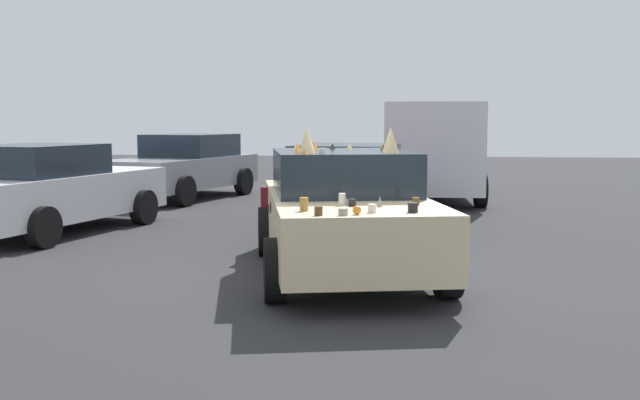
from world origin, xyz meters
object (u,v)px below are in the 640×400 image
(parked_van_far_left, at_px, (428,146))
(parked_sedan_far_right, at_px, (183,167))
(parked_sedan_row_back_far, at_px, (49,189))
(parked_sedan_near_left, at_px, (33,178))
(parked_sedan_near_right, at_px, (348,190))
(art_car_decorated, at_px, (344,212))

(parked_van_far_left, xyz_separation_m, parked_sedan_far_right, (-0.47, 5.76, -0.49))
(parked_sedan_row_back_far, bearing_deg, parked_van_far_left, -33.44)
(parked_van_far_left, xyz_separation_m, parked_sedan_near_left, (-3.40, 8.00, -0.56))
(parked_van_far_left, height_order, parked_sedan_far_right, parked_van_far_left)
(parked_sedan_near_right, bearing_deg, art_car_decorated, -171.63)
(parked_van_far_left, bearing_deg, parked_sedan_row_back_far, -47.61)
(art_car_decorated, bearing_deg, parked_sedan_row_back_far, -130.22)
(parked_van_far_left, relative_size, parked_sedan_row_back_far, 1.15)
(parked_van_far_left, bearing_deg, parked_sedan_near_right, -16.14)
(parked_sedan_row_back_far, bearing_deg, parked_sedan_near_right, -71.30)
(art_car_decorated, distance_m, parked_van_far_left, 8.93)
(art_car_decorated, distance_m, parked_sedan_row_back_far, 5.75)
(parked_van_far_left, relative_size, parked_sedan_far_right, 1.09)
(parked_van_far_left, distance_m, parked_sedan_row_back_far, 8.82)
(parked_van_far_left, xyz_separation_m, parked_sedan_near_right, (-5.60, 1.40, -0.53))
(parked_sedan_near_left, height_order, parked_sedan_far_right, parked_sedan_far_right)
(art_car_decorated, relative_size, parked_sedan_near_left, 1.15)
(parked_sedan_near_right, bearing_deg, parked_sedan_far_right, 44.93)
(parked_sedan_near_left, bearing_deg, parked_sedan_near_right, -115.13)
(parked_sedan_near_left, bearing_deg, parked_sedan_row_back_far, -154.80)
(parked_van_far_left, height_order, parked_sedan_row_back_far, parked_van_far_left)
(parked_sedan_far_right, bearing_deg, art_car_decorated, 42.95)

